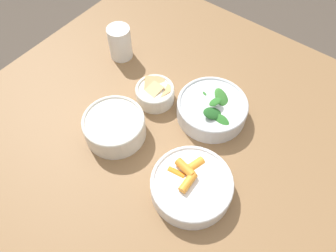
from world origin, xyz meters
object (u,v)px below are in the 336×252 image
at_px(bowl_greens, 212,109).
at_px(cup, 120,43).
at_px(bowl_beans_hotdog, 115,127).
at_px(bowl_cookies, 155,93).
at_px(bowl_carrots, 191,185).

xyz_separation_m(bowl_greens, cup, (0.36, -0.03, 0.02)).
xyz_separation_m(bowl_beans_hotdog, bowl_cookies, (-0.01, -0.16, -0.00)).
xyz_separation_m(bowl_carrots, bowl_beans_hotdog, (0.25, -0.01, 0.00)).
bearing_deg(cup, bowl_carrots, 151.25).
height_order(bowl_beans_hotdog, bowl_cookies, bowl_beans_hotdog).
bearing_deg(cup, bowl_beans_hotdog, 129.20).
xyz_separation_m(bowl_greens, bowl_cookies, (0.16, 0.05, -0.00)).
distance_m(bowl_beans_hotdog, bowl_cookies, 0.16).
height_order(bowl_greens, cup, cup).
relative_size(bowl_cookies, cup, 1.04).
distance_m(bowl_greens, bowl_beans_hotdog, 0.27).
relative_size(bowl_carrots, bowl_cookies, 1.77).
relative_size(bowl_carrots, bowl_beans_hotdog, 1.20).
xyz_separation_m(bowl_beans_hotdog, cup, (0.19, -0.23, 0.02)).
bearing_deg(cup, bowl_cookies, 159.29).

